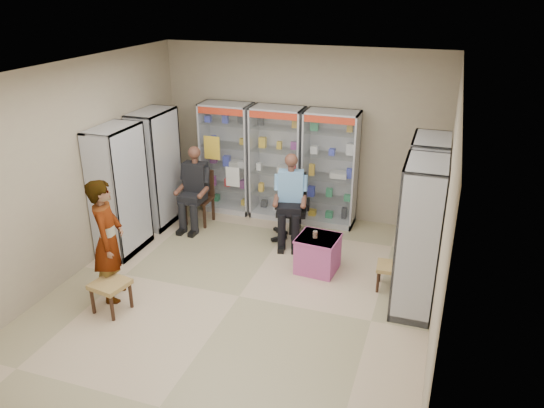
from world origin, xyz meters
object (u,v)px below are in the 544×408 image
(woven_stool_b, at_px, (112,296))
(cabinet_left_near, at_px, (119,191))
(wooden_chair, at_px, (199,198))
(standing_man, at_px, (108,240))
(seated_shopkeeper, at_px, (291,200))
(office_chair, at_px, (292,207))
(cabinet_right_near, at_px, (418,238))
(cabinet_left_far, at_px, (156,169))
(cabinet_right_far, at_px, (424,206))
(cabinet_back_left, at_px, (227,158))
(pink_trunk, at_px, (318,254))
(cabinet_back_mid, at_px, (277,163))
(woven_stool_a, at_px, (389,277))
(cabinet_back_right, at_px, (330,169))

(woven_stool_b, bearing_deg, cabinet_left_near, 117.51)
(wooden_chair, xyz_separation_m, standing_man, (-0.06, -2.52, 0.37))
(seated_shopkeeper, height_order, woven_stool_b, seated_shopkeeper)
(woven_stool_b, bearing_deg, office_chair, 60.16)
(cabinet_right_near, bearing_deg, cabinet_left_far, 73.75)
(cabinet_left_near, distance_m, woven_stool_b, 1.90)
(cabinet_right_far, bearing_deg, cabinet_left_far, 87.43)
(cabinet_right_far, distance_m, woven_stool_b, 4.47)
(cabinet_back_left, height_order, seated_shopkeeper, cabinet_back_left)
(standing_man, bearing_deg, cabinet_right_near, -98.00)
(cabinet_right_far, height_order, office_chair, cabinet_right_far)
(cabinet_left_far, xyz_separation_m, pink_trunk, (3.06, -0.76, -0.73))
(cabinet_back_mid, bearing_deg, office_chair, -57.35)
(cabinet_back_left, bearing_deg, woven_stool_a, -30.31)
(standing_man, bearing_deg, office_chair, -58.47)
(cabinet_left_near, height_order, office_chair, cabinet_left_near)
(wooden_chair, relative_size, office_chair, 0.86)
(cabinet_right_far, distance_m, standing_man, 4.39)
(cabinet_back_right, relative_size, office_chair, 1.83)
(woven_stool_b, bearing_deg, standing_man, 119.55)
(cabinet_back_left, bearing_deg, cabinet_back_mid, 0.00)
(woven_stool_a, bearing_deg, office_chair, 148.18)
(cabinet_back_right, bearing_deg, standing_man, -124.13)
(cabinet_left_far, bearing_deg, office_chair, 93.42)
(cabinet_left_far, bearing_deg, standing_man, 15.02)
(office_chair, bearing_deg, seated_shopkeeper, -102.24)
(cabinet_back_left, distance_m, wooden_chair, 0.94)
(cabinet_left_far, bearing_deg, cabinet_right_far, 87.43)
(office_chair, xyz_separation_m, seated_shopkeeper, (0.00, -0.05, 0.15))
(seated_shopkeeper, bearing_deg, cabinet_back_mid, 108.83)
(cabinet_right_near, height_order, standing_man, cabinet_right_near)
(seated_shopkeeper, relative_size, woven_stool_a, 3.83)
(seated_shopkeeper, height_order, standing_man, standing_man)
(wooden_chair, height_order, woven_stool_a, wooden_chair)
(cabinet_right_near, distance_m, pink_trunk, 1.67)
(cabinet_right_near, distance_m, cabinet_left_far, 4.65)
(seated_shopkeeper, relative_size, standing_man, 0.83)
(cabinet_right_far, bearing_deg, office_chair, 80.63)
(cabinet_right_far, bearing_deg, seated_shopkeeper, 81.97)
(cabinet_back_mid, distance_m, seated_shopkeeper, 1.02)
(wooden_chair, distance_m, standing_man, 2.55)
(cabinet_right_near, bearing_deg, woven_stool_a, 42.55)
(cabinet_back_mid, bearing_deg, cabinet_right_near, -40.84)
(cabinet_right_far, bearing_deg, cabinet_left_near, 101.41)
(cabinet_left_far, height_order, office_chair, cabinet_left_far)
(cabinet_back_right, relative_size, pink_trunk, 3.57)
(woven_stool_a, bearing_deg, wooden_chair, 161.71)
(cabinet_back_left, height_order, cabinet_left_far, same)
(cabinet_left_far, bearing_deg, woven_stool_a, 77.17)
(cabinet_left_near, relative_size, office_chair, 1.83)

